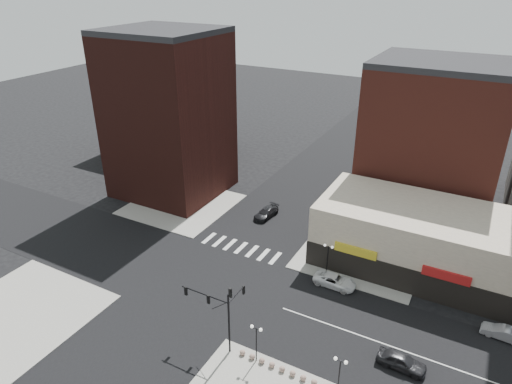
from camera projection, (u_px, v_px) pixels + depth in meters
The scene contains 19 objects.
ground at pixel (207, 281), 54.20m from camera, with size 240.00×240.00×0.00m, color black.
road_ew at pixel (207, 281), 54.19m from camera, with size 200.00×14.00×0.02m, color black.
road_ns at pixel (207, 281), 54.19m from camera, with size 14.00×200.00×0.02m, color black.
sidewalk_nw at pixel (182, 204), 71.82m from camera, with size 15.00×15.00×0.12m, color gray.
sidewalk_ne at pixel (362, 254), 59.41m from camera, with size 15.00×15.00×0.12m, color gray.
sidewalk_sw at pixel (19, 315), 48.93m from camera, with size 15.00×15.00×0.12m, color gray.
building_nw at pixel (169, 117), 71.42m from camera, with size 16.00×15.00×25.00m, color #371611.
building_nw_low at pixel (168, 120), 92.08m from camera, with size 20.00×18.00×12.00m, color #371611.
building_ne_midrise at pixel (432, 145), 64.50m from camera, with size 18.00×15.00×22.00m, color maroon.
building_ne_row at pixel (418, 244), 55.60m from camera, with size 24.20×12.20×8.00m.
traffic_signal at pixel (222, 307), 42.73m from camera, with size 5.59×3.09×7.77m.
street_lamp_se_a at pixel (256, 335), 41.73m from camera, with size 1.22×0.32×4.16m.
street_lamp_se_b at pixel (340, 368), 38.30m from camera, with size 1.22×0.32×4.16m.
street_lamp_ne at pixel (328, 252), 53.93m from camera, with size 1.22×0.32×4.16m.
bollard_row at pixel (282, 369), 41.85m from camera, with size 8.95×0.55×0.55m.
white_suv at pixel (335, 281), 53.21m from camera, with size 2.29×4.98×1.38m, color white.
dark_sedan_east at pixel (402, 361), 42.18m from camera, with size 1.82×4.52×1.54m, color black.
silver_sedan at pixel (503, 333), 45.66m from camera, with size 1.40×4.02×1.32m, color #9D9DA2.
dark_sedan_north at pixel (266, 213), 68.00m from camera, with size 1.94×4.77×1.38m, color black.
Camera 1 is at (26.08, -35.87, 33.44)m, focal length 32.00 mm.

